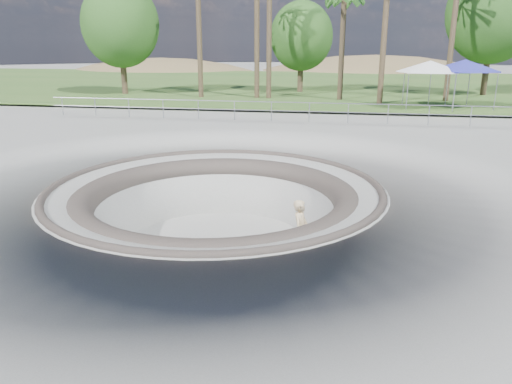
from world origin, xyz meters
TOP-DOWN VIEW (x-y plane):
  - ground at (0.00, 0.00)m, footprint 180.00×180.00m
  - skate_bowl at (0.00, 0.00)m, footprint 14.00×14.00m
  - grass_strip at (0.00, 34.00)m, footprint 180.00×36.00m
  - distant_hills at (3.78, 57.17)m, footprint 103.20×45.00m
  - safety_railing at (0.00, 12.00)m, footprint 25.00×0.06m
  - skateboard at (2.70, -0.88)m, footprint 0.86×0.45m
  - skater at (2.70, -0.88)m, footprint 0.56×0.74m
  - canopy_white at (8.76, 18.00)m, footprint 5.59×5.59m
  - canopy_blue at (10.77, 18.22)m, footprint 5.34×5.34m
  - bushy_tree_left at (-12.92, 22.55)m, footprint 5.80×5.27m
  - bushy_tree_mid at (0.24, 26.46)m, footprint 4.88×4.43m
  - bushy_tree_right at (14.12, 26.47)m, footprint 6.70×6.09m

SIDE VIEW (x-z plane):
  - distant_hills at x=3.78m, z-range -21.32..7.28m
  - skateboard at x=2.70m, z-range -1.88..-1.79m
  - skate_bowl at x=0.00m, z-range -3.88..0.22m
  - skater at x=2.70m, z-range -1.81..0.02m
  - ground at x=0.00m, z-range 0.00..0.00m
  - grass_strip at x=0.00m, z-range 0.16..0.28m
  - safety_railing at x=0.00m, z-range 0.18..1.20m
  - canopy_white at x=8.76m, z-range 1.34..4.16m
  - canopy_blue at x=10.77m, z-range 1.37..4.26m
  - bushy_tree_mid at x=0.24m, z-range 1.01..8.05m
  - bushy_tree_left at x=-12.92m, z-range 1.18..9.55m
  - bushy_tree_right at x=14.12m, z-range 1.34..11.01m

